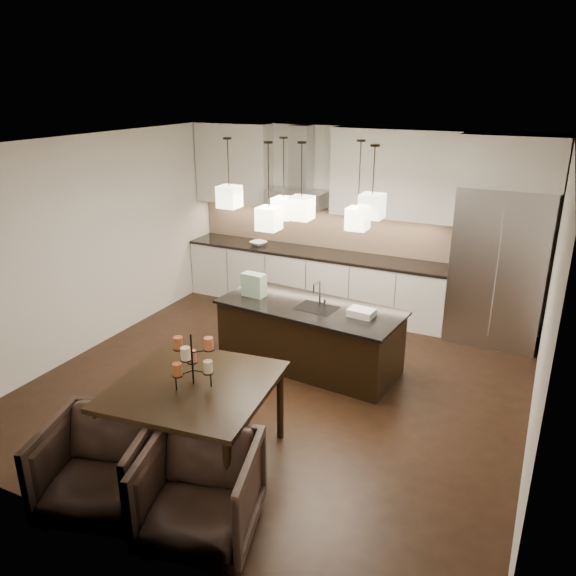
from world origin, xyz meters
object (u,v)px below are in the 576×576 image
at_px(island_body, 309,337).
at_px(armchair_right, 200,492).
at_px(armchair_left, 100,467).
at_px(refrigerator, 499,266).
at_px(dining_table, 196,422).

bearing_deg(island_body, armchair_right, -77.14).
height_order(armchair_left, armchair_right, armchair_left).
distance_m(refrigerator, armchair_left, 5.56).
bearing_deg(island_body, armchair_left, -94.35).
bearing_deg(island_body, dining_table, -89.15).
xyz_separation_m(refrigerator, dining_table, (-2.16, -4.03, -0.66)).
bearing_deg(armchair_left, island_body, 62.99).
bearing_deg(armchair_right, armchair_left, 171.03).
xyz_separation_m(island_body, dining_table, (-0.18, -2.22, 0.03)).
relative_size(dining_table, armchair_left, 1.55).
bearing_deg(armchair_left, armchair_right, -10.65).
bearing_deg(refrigerator, armchair_left, -117.19).
relative_size(refrigerator, dining_table, 1.56).
relative_size(dining_table, armchair_right, 1.56).
height_order(refrigerator, dining_table, refrigerator).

